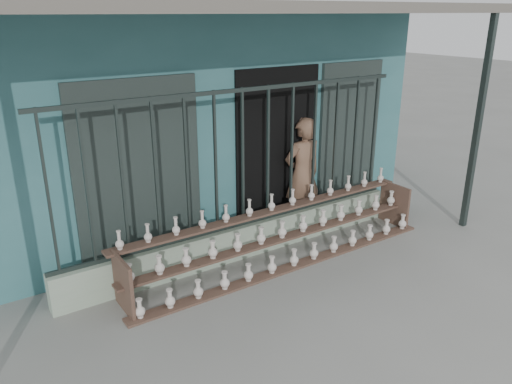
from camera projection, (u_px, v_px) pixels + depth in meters
ground at (304, 298)px, 5.75m from camera, size 60.00×60.00×0.00m
workshop_building at (150, 104)px, 8.49m from camera, size 7.40×6.60×3.21m
parapet_wall at (243, 240)px, 6.68m from camera, size 5.00×0.20×0.45m
security_fence at (243, 159)px, 6.30m from camera, size 5.00×0.04×1.80m
shelf_rack at (283, 235)px, 6.50m from camera, size 4.50×0.68×0.85m
elderly_woman at (302, 175)px, 7.32m from camera, size 0.63×0.43×1.70m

